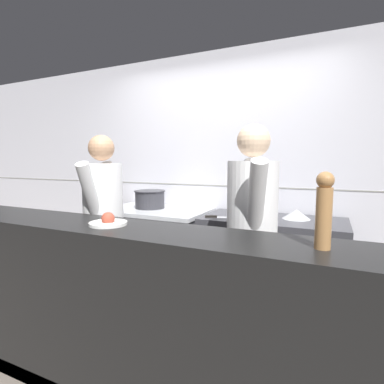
# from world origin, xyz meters

# --- Properties ---
(ground_plane) EXTENTS (14.00, 14.00, 0.00)m
(ground_plane) POSITION_xyz_m (0.00, 0.00, 0.00)
(ground_plane) COLOR #6B6056
(wall_back_tiled) EXTENTS (8.00, 0.06, 2.60)m
(wall_back_tiled) POSITION_xyz_m (0.00, 1.46, 1.30)
(wall_back_tiled) COLOR silver
(wall_back_tiled) RESTS_ON ground_plane
(oven_range) EXTENTS (1.13, 0.71, 0.90)m
(oven_range) POSITION_xyz_m (-0.59, 1.06, 0.45)
(oven_range) COLOR #38383D
(oven_range) RESTS_ON ground_plane
(prep_counter) EXTENTS (1.27, 0.65, 0.90)m
(prep_counter) POSITION_xyz_m (0.66, 1.06, 0.45)
(prep_counter) COLOR #38383D
(prep_counter) RESTS_ON ground_plane
(pass_counter) EXTENTS (3.30, 0.45, 1.04)m
(pass_counter) POSITION_xyz_m (0.08, -0.30, 0.52)
(pass_counter) COLOR black
(pass_counter) RESTS_ON ground_plane
(stock_pot) EXTENTS (0.34, 0.34, 0.20)m
(stock_pot) POSITION_xyz_m (-0.68, 1.09, 1.01)
(stock_pot) COLOR #2D2D33
(stock_pot) RESTS_ON oven_range
(mixing_bowl_steel) EXTENTS (0.25, 0.25, 0.08)m
(mixing_bowl_steel) POSITION_xyz_m (0.86, 1.12, 0.94)
(mixing_bowl_steel) COLOR #B7BABF
(mixing_bowl_steel) RESTS_ON prep_counter
(chefs_knife) EXTENTS (0.37, 0.17, 0.02)m
(chefs_knife) POSITION_xyz_m (0.24, 0.90, 0.91)
(chefs_knife) COLOR #B7BABF
(chefs_knife) RESTS_ON prep_counter
(plated_dish_main) EXTENTS (0.23, 0.23, 0.08)m
(plated_dish_main) POSITION_xyz_m (-0.07, -0.31, 1.06)
(plated_dish_main) COLOR white
(plated_dish_main) RESTS_ON pass_counter
(pepper_mill) EXTENTS (0.07, 0.07, 0.34)m
(pepper_mill) POSITION_xyz_m (1.11, -0.30, 1.22)
(pepper_mill) COLOR #AD7A47
(pepper_mill) RESTS_ON pass_counter
(chef_head_cook) EXTENTS (0.40, 0.72, 1.64)m
(chef_head_cook) POSITION_xyz_m (-0.63, 0.29, 0.91)
(chef_head_cook) COLOR black
(chef_head_cook) RESTS_ON ground_plane
(chef_sous) EXTENTS (0.43, 0.72, 1.67)m
(chef_sous) POSITION_xyz_m (0.65, 0.30, 0.93)
(chef_sous) COLOR black
(chef_sous) RESTS_ON ground_plane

